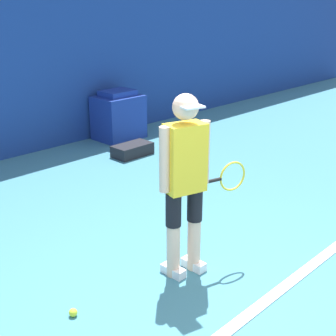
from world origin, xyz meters
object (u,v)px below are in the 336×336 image
Objects in this scene: tennis_player at (186,178)px; tennis_ball at (73,313)px; covered_chair at (118,116)px; equipment_bag at (132,150)px.

tennis_ball is (-1.10, 0.19, -0.89)m from tennis_player.
tennis_ball is at bearing -134.03° from covered_chair.
covered_chair is at bearing 73.50° from tennis_player.
tennis_player is 1.91× the size of covered_chair.
tennis_ball is at bearing -173.95° from tennis_player.
equipment_bag reaches higher than tennis_ball.
tennis_player reaches higher than equipment_bag.
tennis_ball is 4.04m from equipment_bag.
tennis_player is at bearing -123.45° from equipment_bag.
tennis_player is at bearing -9.64° from tennis_ball.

